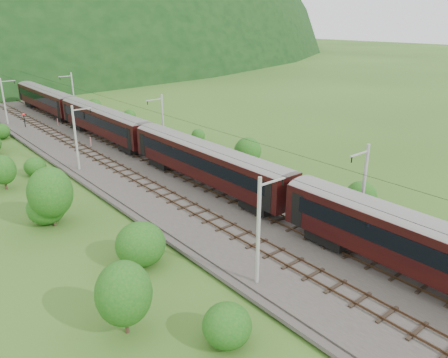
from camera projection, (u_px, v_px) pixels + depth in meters
ground at (313, 257)px, 35.03m from camera, size 600.00×600.00×0.00m
railbed at (232, 215)px, 42.21m from camera, size 14.00×220.00×0.30m
track_left at (212, 219)px, 40.70m from camera, size 2.40×220.00×0.27m
track_right at (250, 206)px, 43.56m from camera, size 2.40×220.00×0.27m
catenary_left at (76, 136)px, 52.93m from camera, size 2.54×192.28×8.00m
catenary_right at (162, 122)px, 60.24m from camera, size 2.54×192.28×8.00m
overhead_wires at (232, 145)px, 39.78m from camera, size 4.83×198.00×0.03m
train at (147, 134)px, 56.63m from camera, size 3.33×160.75×5.81m
hazard_post_near at (91, 141)px, 63.98m from camera, size 0.14×0.14×1.35m
hazard_post_far at (58, 122)px, 76.06m from camera, size 0.14×0.14×1.30m
signal at (24, 119)px, 74.68m from camera, size 0.26×0.26×2.38m
vegetation_left at (81, 224)px, 34.80m from camera, size 10.95×145.89×7.09m
vegetation_right at (316, 178)px, 48.38m from camera, size 6.77×109.84×3.19m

